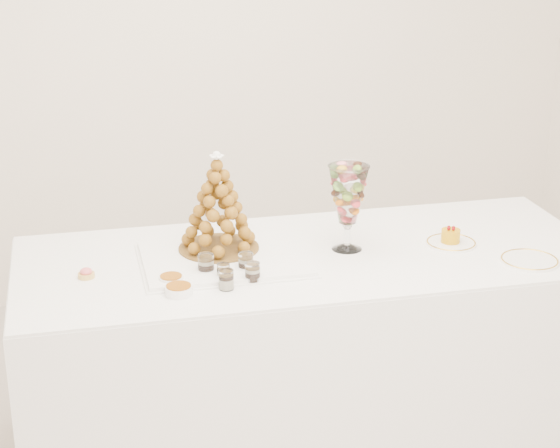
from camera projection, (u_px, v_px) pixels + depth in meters
name	position (u px, v px, depth m)	size (l,w,h in m)	color
room_walls	(300.00, 14.00, 2.95)	(4.54, 4.04, 2.82)	white
buffet_table	(310.00, 353.00, 3.70)	(2.28, 1.02, 0.85)	white
lace_tray	(224.00, 259.00, 3.48)	(0.60, 0.45, 0.02)	white
macaron_vase	(348.00, 196.00, 3.53)	(0.15, 0.15, 0.33)	white
cake_plate	(451.00, 243.00, 3.65)	(0.20, 0.20, 0.01)	white
spare_plate	(529.00, 260.00, 3.48)	(0.22, 0.22, 0.01)	white
pink_tart	(86.00, 274.00, 3.34)	(0.06, 0.06, 0.04)	tan
verrine_a	(206.00, 265.00, 3.35)	(0.06, 0.06, 0.08)	white
verrine_b	(223.00, 272.00, 3.31)	(0.05, 0.05, 0.06)	white
verrine_c	(246.00, 262.00, 3.38)	(0.05, 0.05, 0.07)	white
verrine_d	(226.00, 280.00, 3.24)	(0.05, 0.05, 0.07)	white
verrine_e	(253.00, 273.00, 3.29)	(0.05, 0.05, 0.07)	white
ramekin_back	(171.00, 280.00, 3.29)	(0.09, 0.09, 0.03)	white
ramekin_front	(179.00, 290.00, 3.20)	(0.10, 0.10, 0.03)	white
croquembouche	(218.00, 202.00, 3.49)	(0.31, 0.31, 0.38)	brown
mousse_cake	(451.00, 236.00, 3.64)	(0.07, 0.07, 0.06)	#C98D09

